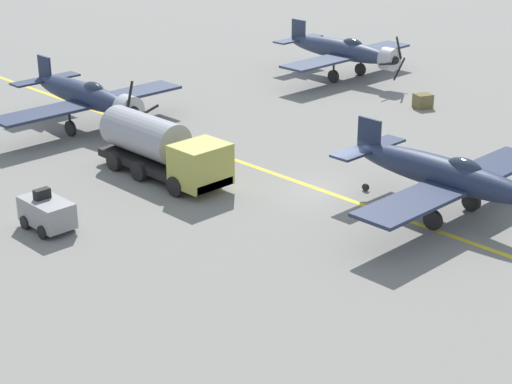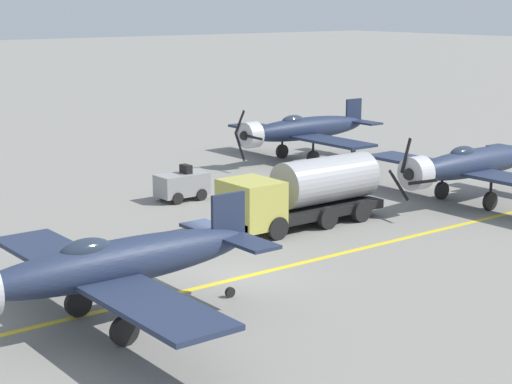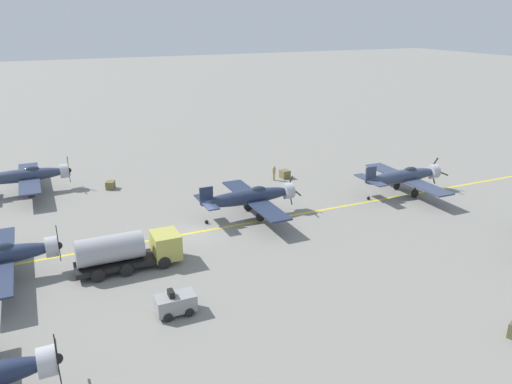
{
  "view_description": "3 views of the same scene",
  "coord_description": "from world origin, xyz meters",
  "px_view_note": "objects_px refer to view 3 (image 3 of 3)",
  "views": [
    {
      "loc": [
        29.08,
        24.86,
        15.17
      ],
      "look_at": [
        7.26,
        2.43,
        2.75
      ],
      "focal_mm": 60.0,
      "sensor_mm": 36.0,
      "label": 1
    },
    {
      "loc": [
        -23.94,
        17.29,
        9.85
      ],
      "look_at": [
        3.51,
        -3.94,
        2.13
      ],
      "focal_mm": 60.0,
      "sensor_mm": 36.0,
      "label": 2
    },
    {
      "loc": [
        39.91,
        -12.52,
        18.62
      ],
      "look_at": [
        0.0,
        5.48,
        3.01
      ],
      "focal_mm": 35.0,
      "sensor_mm": 36.0,
      "label": 3
    }
  ],
  "objects_px": {
    "fuel_tanker": "(128,251)",
    "tow_tractor": "(175,303)",
    "ground_crew_walking": "(274,172)",
    "airplane_far_center": "(404,176)",
    "airplane_near_left": "(25,176)",
    "supply_crate_by_tanker": "(110,185)",
    "supply_crate_mid_lane": "(285,174)",
    "airplane_mid_center": "(251,197)"
  },
  "relations": [
    {
      "from": "airplane_near_left",
      "to": "fuel_tanker",
      "type": "bearing_deg",
      "value": 23.63
    },
    {
      "from": "tow_tractor",
      "to": "supply_crate_by_tanker",
      "type": "xyz_separation_m",
      "value": [
        -27.4,
        0.08,
        -0.35
      ]
    },
    {
      "from": "airplane_far_center",
      "to": "supply_crate_by_tanker",
      "type": "height_order",
      "value": "airplane_far_center"
    },
    {
      "from": "airplane_far_center",
      "to": "fuel_tanker",
      "type": "xyz_separation_m",
      "value": [
        4.9,
        -30.7,
        -0.5
      ]
    },
    {
      "from": "airplane_mid_center",
      "to": "supply_crate_by_tanker",
      "type": "xyz_separation_m",
      "value": [
        -13.99,
        -11.21,
        -1.57
      ]
    },
    {
      "from": "airplane_near_left",
      "to": "airplane_mid_center",
      "type": "bearing_deg",
      "value": 56.75
    },
    {
      "from": "airplane_near_left",
      "to": "tow_tractor",
      "type": "bearing_deg",
      "value": 22.17
    },
    {
      "from": "tow_tractor",
      "to": "supply_crate_mid_lane",
      "type": "height_order",
      "value": "tow_tractor"
    },
    {
      "from": "airplane_near_left",
      "to": "tow_tractor",
      "type": "height_order",
      "value": "airplane_near_left"
    },
    {
      "from": "tow_tractor",
      "to": "supply_crate_mid_lane",
      "type": "relative_size",
      "value": 2.23
    },
    {
      "from": "ground_crew_walking",
      "to": "supply_crate_by_tanker",
      "type": "bearing_deg",
      "value": -104.91
    },
    {
      "from": "airplane_near_left",
      "to": "tow_tractor",
      "type": "relative_size",
      "value": 4.62
    },
    {
      "from": "airplane_near_left",
      "to": "ground_crew_walking",
      "type": "xyz_separation_m",
      "value": [
        7.14,
        26.81,
        -1.02
      ]
    },
    {
      "from": "ground_crew_walking",
      "to": "fuel_tanker",
      "type": "bearing_deg",
      "value": -52.99
    },
    {
      "from": "ground_crew_walking",
      "to": "supply_crate_by_tanker",
      "type": "height_order",
      "value": "ground_crew_walking"
    },
    {
      "from": "supply_crate_by_tanker",
      "to": "ground_crew_walking",
      "type": "bearing_deg",
      "value": 75.09
    },
    {
      "from": "airplane_mid_center",
      "to": "supply_crate_by_tanker",
      "type": "height_order",
      "value": "airplane_mid_center"
    },
    {
      "from": "airplane_far_center",
      "to": "supply_crate_mid_lane",
      "type": "relative_size",
      "value": 10.28
    },
    {
      "from": "ground_crew_walking",
      "to": "airplane_far_center",
      "type": "bearing_deg",
      "value": 47.12
    },
    {
      "from": "tow_tractor",
      "to": "airplane_near_left",
      "type": "bearing_deg",
      "value": -164.0
    },
    {
      "from": "airplane_far_center",
      "to": "supply_crate_mid_lane",
      "type": "height_order",
      "value": "airplane_far_center"
    },
    {
      "from": "airplane_far_center",
      "to": "supply_crate_by_tanker",
      "type": "bearing_deg",
      "value": -127.87
    },
    {
      "from": "airplane_mid_center",
      "to": "supply_crate_mid_lane",
      "type": "bearing_deg",
      "value": 141.32
    },
    {
      "from": "supply_crate_by_tanker",
      "to": "supply_crate_mid_lane",
      "type": "relative_size",
      "value": 0.92
    },
    {
      "from": "airplane_mid_center",
      "to": "ground_crew_walking",
      "type": "relative_size",
      "value": 6.59
    },
    {
      "from": "fuel_tanker",
      "to": "supply_crate_mid_lane",
      "type": "distance_m",
      "value": 26.35
    },
    {
      "from": "fuel_tanker",
      "to": "supply_crate_mid_lane",
      "type": "height_order",
      "value": "fuel_tanker"
    },
    {
      "from": "airplane_mid_center",
      "to": "supply_crate_mid_lane",
      "type": "distance_m",
      "value": 12.85
    },
    {
      "from": "tow_tractor",
      "to": "supply_crate_by_tanker",
      "type": "distance_m",
      "value": 27.4
    },
    {
      "from": "fuel_tanker",
      "to": "tow_tractor",
      "type": "bearing_deg",
      "value": 11.62
    },
    {
      "from": "fuel_tanker",
      "to": "supply_crate_by_tanker",
      "type": "height_order",
      "value": "fuel_tanker"
    },
    {
      "from": "airplane_near_left",
      "to": "airplane_mid_center",
      "type": "xyz_separation_m",
      "value": [
        16.28,
        19.81,
        0.0
      ]
    },
    {
      "from": "airplane_near_left",
      "to": "supply_crate_by_tanker",
      "type": "xyz_separation_m",
      "value": [
        2.29,
        8.6,
        -1.57
      ]
    },
    {
      "from": "fuel_tanker",
      "to": "supply_crate_by_tanker",
      "type": "relative_size",
      "value": 7.48
    },
    {
      "from": "supply_crate_mid_lane",
      "to": "ground_crew_walking",
      "type": "bearing_deg",
      "value": -80.08
    },
    {
      "from": "airplane_near_left",
      "to": "supply_crate_mid_lane",
      "type": "distance_m",
      "value": 29.27
    },
    {
      "from": "airplane_near_left",
      "to": "supply_crate_by_tanker",
      "type": "bearing_deg",
      "value": 81.25
    },
    {
      "from": "airplane_mid_center",
      "to": "ground_crew_walking",
      "type": "distance_m",
      "value": 11.56
    },
    {
      "from": "fuel_tanker",
      "to": "tow_tractor",
      "type": "relative_size",
      "value": 3.08
    },
    {
      "from": "airplane_mid_center",
      "to": "supply_crate_mid_lane",
      "type": "height_order",
      "value": "airplane_mid_center"
    },
    {
      "from": "fuel_tanker",
      "to": "airplane_near_left",
      "type": "bearing_deg",
      "value": -162.54
    },
    {
      "from": "airplane_mid_center",
      "to": "supply_crate_by_tanker",
      "type": "distance_m",
      "value": 17.99
    }
  ]
}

